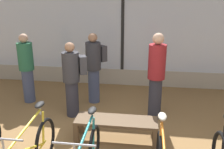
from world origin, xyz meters
TOP-DOWN VIEW (x-y plane):
  - shop_back_wall at (0.00, 3.66)m, footprint 12.00×0.08m
  - display_bench at (0.18, 0.79)m, footprint 1.40×0.44m
  - customer_near_rack at (-0.82, 1.64)m, footprint 0.56×0.46m
  - customer_by_window at (-2.06, 2.19)m, footprint 0.43×0.43m
  - customer_mid_floor at (0.86, 1.77)m, footprint 0.43×0.43m
  - customer_near_bench at (-0.52, 2.40)m, footprint 0.54×0.55m

SIDE VIEW (x-z plane):
  - display_bench at x=0.18m, z-range 0.13..0.55m
  - customer_near_rack at x=-0.82m, z-range 0.06..1.61m
  - customer_by_window at x=-2.06m, z-range 0.04..1.65m
  - customer_near_bench at x=-0.52m, z-range 0.06..1.69m
  - customer_mid_floor at x=0.86m, z-range 0.05..1.80m
  - shop_back_wall at x=0.00m, z-range 0.04..3.24m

